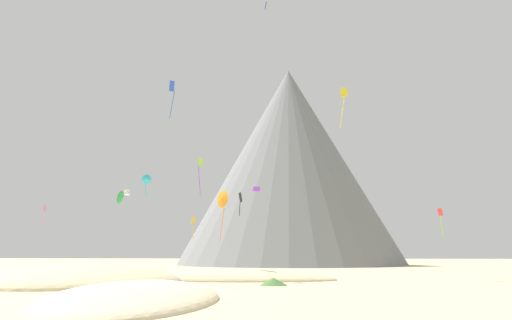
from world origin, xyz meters
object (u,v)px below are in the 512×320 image
object	(u,v)px
kite_red_low	(441,216)
kite_green_low	(121,197)
bush_ridge_crest	(274,282)
kite_black_low	(240,200)
bush_scatter_east	(93,276)
kite_yellow_mid	(344,98)
kite_lime_mid	(200,168)
kite_indigo_high	(266,6)
kite_orange_low	(222,200)
kite_cyan_low	(147,179)
kite_blue_mid	(172,91)
rock_massif	(294,174)
kite_gold_low	(193,224)
kite_white_low	(127,192)
kite_violet_low	(257,189)
bush_far_right	(253,278)
kite_pink_low	(44,211)

from	to	relation	value
kite_red_low	kite_green_low	size ratio (longest dim) A/B	1.21
bush_ridge_crest	kite_black_low	world-z (taller)	kite_black_low
bush_scatter_east	kite_yellow_mid	size ratio (longest dim) A/B	0.25
kite_lime_mid	kite_indigo_high	bearing A→B (deg)	-111.22
kite_black_low	kite_yellow_mid	distance (m)	18.43
kite_orange_low	kite_red_low	bearing A→B (deg)	53.98
kite_cyan_low	kite_blue_mid	distance (m)	16.60
rock_massif	kite_gold_low	world-z (taller)	rock_massif
kite_gold_low	kite_white_low	xyz separation A→B (m)	(-13.93, 7.12, 6.15)
kite_violet_low	kite_lime_mid	world-z (taller)	kite_lime_mid
kite_violet_low	kite_orange_low	bearing A→B (deg)	-36.72
kite_blue_mid	rock_massif	bearing A→B (deg)	-118.13
kite_red_low	bush_far_right	bearing A→B (deg)	126.37
kite_gold_low	kite_lime_mid	bearing A→B (deg)	113.91
kite_blue_mid	kite_violet_low	bearing A→B (deg)	-137.23
rock_massif	kite_violet_low	xyz separation A→B (m)	(-4.71, -51.63, -10.30)
kite_black_low	kite_green_low	bearing A→B (deg)	55.20
kite_green_low	kite_blue_mid	world-z (taller)	kite_blue_mid
kite_pink_low	kite_orange_low	bearing A→B (deg)	117.37
bush_ridge_crest	kite_gold_low	bearing A→B (deg)	114.33
kite_pink_low	kite_red_low	distance (m)	49.06
kite_white_low	kite_green_low	bearing A→B (deg)	-58.97
kite_red_low	kite_blue_mid	size ratio (longest dim) A/B	0.67
kite_cyan_low	kite_yellow_mid	xyz separation A→B (m)	(27.19, -9.80, 8.07)
rock_massif	kite_gold_low	xyz separation A→B (m)	(-15.83, -42.86, -14.75)
bush_far_right	kite_violet_low	size ratio (longest dim) A/B	2.26
bush_ridge_crest	kite_orange_low	world-z (taller)	kite_orange_low
kite_indigo_high	kite_cyan_low	bearing A→B (deg)	120.40
kite_violet_low	kite_blue_mid	xyz separation A→B (m)	(-8.81, -14.91, 10.01)
kite_cyan_low	kite_white_low	distance (m)	20.73
bush_far_right	kite_black_low	bearing A→B (deg)	103.69
bush_ridge_crest	kite_black_low	xyz separation A→B (m)	(-5.27, 17.47, 9.35)
bush_scatter_east	kite_pink_low	bearing A→B (deg)	151.71
bush_ridge_crest	kite_blue_mid	world-z (taller)	kite_blue_mid
kite_gold_low	kite_blue_mid	size ratio (longest dim) A/B	0.84
kite_cyan_low	kite_black_low	distance (m)	15.00
bush_ridge_crest	kite_violet_low	size ratio (longest dim) A/B	2.28
kite_red_low	kite_pink_low	bearing A→B (deg)	105.59
kite_pink_low	kite_yellow_mid	bearing A→B (deg)	125.54
kite_gold_low	kite_indigo_high	world-z (taller)	kite_indigo_high
kite_orange_low	bush_far_right	bearing A→B (deg)	2.93
kite_violet_low	kite_blue_mid	world-z (taller)	kite_blue_mid
kite_white_low	kite_blue_mid	bearing A→B (deg)	118.40
bush_ridge_crest	kite_yellow_mid	xyz separation A→B (m)	(7.94, 11.83, 20.91)
kite_violet_low	bush_far_right	bearing A→B (deg)	-22.75
rock_massif	kite_black_low	size ratio (longest dim) A/B	23.45
kite_violet_low	kite_indigo_high	bearing A→B (deg)	-9.84
kite_orange_low	kite_blue_mid	distance (m)	14.51
kite_pink_low	kite_black_low	bearing A→B (deg)	136.68
kite_orange_low	kite_yellow_mid	world-z (taller)	kite_yellow_mid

